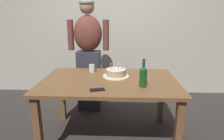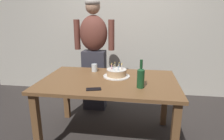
{
  "view_description": "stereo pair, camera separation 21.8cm",
  "coord_description": "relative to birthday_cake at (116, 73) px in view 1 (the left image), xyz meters",
  "views": [
    {
      "loc": [
        0.12,
        -2.05,
        1.43
      ],
      "look_at": [
        0.03,
        0.05,
        0.84
      ],
      "focal_mm": 31.19,
      "sensor_mm": 36.0,
      "label": 1
    },
    {
      "loc": [
        0.33,
        -2.03,
        1.43
      ],
      "look_at": [
        0.03,
        0.05,
        0.84
      ],
      "focal_mm": 31.19,
      "sensor_mm": 36.0,
      "label": 2
    }
  ],
  "objects": [
    {
      "name": "wine_bottle",
      "position": [
        0.28,
        -0.32,
        0.07
      ],
      "size": [
        0.07,
        0.07,
        0.29
      ],
      "color": "#194723",
      "rests_on": "dining_table"
    },
    {
      "name": "cell_phone",
      "position": [
        -0.17,
        -0.44,
        -0.04
      ],
      "size": [
        0.16,
        0.11,
        0.01
      ],
      "primitive_type": "cube",
      "rotation": [
        0.0,
        0.0,
        0.27
      ],
      "color": "black",
      "rests_on": "dining_table"
    },
    {
      "name": "ground_plane",
      "position": [
        -0.07,
        -0.12,
        -0.78
      ],
      "size": [
        10.0,
        10.0,
        0.0
      ],
      "primitive_type": "plane",
      "color": "#332D2B"
    },
    {
      "name": "dining_table",
      "position": [
        -0.07,
        -0.12,
        -0.14
      ],
      "size": [
        1.5,
        0.96,
        0.74
      ],
      "color": "brown",
      "rests_on": "ground_plane"
    },
    {
      "name": "birthday_cake",
      "position": [
        0.0,
        0.0,
        0.0
      ],
      "size": [
        0.31,
        0.31,
        0.16
      ],
      "color": "white",
      "rests_on": "dining_table"
    },
    {
      "name": "back_wall",
      "position": [
        -0.07,
        1.43,
        0.52
      ],
      "size": [
        5.2,
        0.1,
        2.6
      ],
      "primitive_type": "cube",
      "color": "beige",
      "rests_on": "ground_plane"
    },
    {
      "name": "person_man_bearded",
      "position": [
        -0.42,
        0.66,
        0.09
      ],
      "size": [
        0.61,
        0.27,
        1.66
      ],
      "rotation": [
        0.0,
        0.0,
        3.14
      ],
      "color": "#33333D",
      "rests_on": "ground_plane"
    },
    {
      "name": "water_glass_near",
      "position": [
        -0.31,
        0.18,
        0.01
      ],
      "size": [
        0.07,
        0.07,
        0.1
      ],
      "primitive_type": "cylinder",
      "color": "silver",
      "rests_on": "dining_table"
    }
  ]
}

